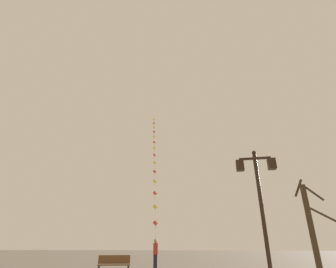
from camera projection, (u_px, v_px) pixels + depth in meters
The scene contains 6 objects.
ground_plane at pixel (210, 267), 17.69m from camera, with size 160.00×160.00×0.00m, color #756B5B.
twin_lantern_lamp_post at pixel (259, 188), 9.33m from camera, with size 1.43×0.28×4.68m.
kite_train at pixel (154, 156), 29.14m from camera, with size 5.59×19.90×20.47m.
kite_flyer at pixel (155, 254), 14.48m from camera, with size 0.33×0.63×1.71m.
bare_tree at pixel (311, 224), 12.88m from camera, with size 1.60×0.81×4.62m.
park_bench at pixel (114, 265), 12.92m from camera, with size 1.65×0.98×0.89m.
Camera 1 is at (0.89, -0.07, 1.30)m, focal length 27.54 mm.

